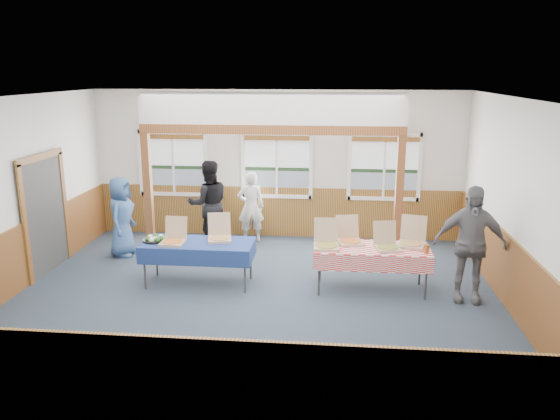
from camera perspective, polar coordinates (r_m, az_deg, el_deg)
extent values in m
plane|color=#27333F|center=(9.01, -2.62, -9.17)|extent=(8.00, 8.00, 0.00)
plane|color=white|center=(8.26, -2.88, 11.62)|extent=(8.00, 8.00, 0.00)
plane|color=silver|center=(11.89, -0.31, 4.76)|extent=(8.00, 0.00, 8.00)
plane|color=silver|center=(5.22, -8.35, -8.35)|extent=(8.00, 0.00, 8.00)
plane|color=silver|center=(9.89, -26.35, 1.23)|extent=(0.00, 8.00, 8.00)
plane|color=silver|center=(8.85, 23.81, 0.10)|extent=(0.00, 8.00, 8.00)
cube|color=brown|center=(12.09, -0.31, -0.17)|extent=(7.98, 0.05, 1.10)
cube|color=brown|center=(5.73, -7.89, -17.99)|extent=(7.98, 0.05, 1.10)
cube|color=brown|center=(10.14, -25.56, -4.55)|extent=(0.05, 6.98, 1.10)
cube|color=brown|center=(9.14, 22.99, -6.28)|extent=(0.05, 6.98, 1.10)
cube|color=#363636|center=(10.74, -23.36, -0.52)|extent=(0.06, 1.30, 2.10)
cube|color=white|center=(12.42, -10.96, 1.66)|extent=(1.52, 0.05, 0.08)
cube|color=white|center=(12.19, -11.27, 7.99)|extent=(1.52, 0.05, 0.08)
cube|color=white|center=(12.52, -14.37, 4.79)|extent=(0.08, 0.05, 1.46)
cube|color=white|center=(12.09, -7.74, 4.79)|extent=(0.08, 0.05, 1.46)
cube|color=white|center=(12.29, -11.11, 4.80)|extent=(0.05, 0.05, 1.30)
cube|color=slate|center=(12.39, -10.97, 3.05)|extent=(1.40, 0.02, 0.52)
cube|color=#1C371B|center=(12.34, -11.04, 4.41)|extent=(1.40, 0.02, 0.08)
cube|color=#B0B7BD|center=(12.28, -11.12, 6.20)|extent=(1.40, 0.02, 0.70)
cube|color=brown|center=(12.18, -11.27, 7.52)|extent=(1.40, 0.07, 0.10)
cube|color=white|center=(11.97, -0.33, 1.45)|extent=(1.52, 0.05, 0.08)
cube|color=white|center=(11.74, -0.34, 8.03)|extent=(1.52, 0.05, 0.08)
cube|color=white|center=(11.93, -3.89, 4.75)|extent=(0.08, 0.05, 1.46)
cube|color=white|center=(11.78, 3.25, 4.64)|extent=(0.08, 0.05, 1.46)
cube|color=white|center=(11.83, -0.34, 4.71)|extent=(0.05, 0.05, 1.30)
cube|color=slate|center=(11.95, -0.32, 2.90)|extent=(1.40, 0.02, 0.52)
cube|color=#1C371B|center=(11.89, -0.32, 4.31)|extent=(1.40, 0.02, 0.08)
cube|color=#B0B7BD|center=(11.83, -0.32, 6.17)|extent=(1.40, 0.02, 0.70)
cube|color=brown|center=(11.73, -0.35, 7.53)|extent=(1.40, 0.07, 0.10)
cube|color=white|center=(11.96, 10.70, 1.18)|extent=(1.52, 0.05, 0.08)
cube|color=white|center=(11.72, 11.01, 7.76)|extent=(1.52, 0.05, 0.08)
cube|color=white|center=(11.78, 7.25, 4.54)|extent=(0.08, 0.05, 1.46)
cube|color=white|center=(11.91, 14.41, 4.32)|extent=(0.08, 0.05, 1.46)
cube|color=white|center=(11.82, 10.85, 4.44)|extent=(0.05, 0.05, 1.30)
cube|color=slate|center=(11.93, 10.75, 2.63)|extent=(1.40, 0.02, 0.52)
cube|color=#1C371B|center=(11.88, 10.81, 4.04)|extent=(1.40, 0.02, 0.08)
cube|color=#B0B7BD|center=(11.81, 10.90, 5.90)|extent=(1.40, 0.02, 0.70)
cube|color=brown|center=(11.72, 11.00, 7.26)|extent=(1.40, 0.07, 0.10)
cube|color=brown|center=(11.36, -13.60, 1.82)|extent=(0.15, 0.15, 2.40)
cube|color=brown|center=(10.81, 12.32, 1.26)|extent=(0.15, 0.15, 2.40)
cube|color=brown|center=(10.59, -0.99, 8.41)|extent=(5.15, 0.18, 0.18)
cylinder|color=#363636|center=(9.49, -13.98, -5.97)|extent=(0.04, 0.04, 0.73)
cylinder|color=#363636|center=(10.06, -12.78, -4.71)|extent=(0.04, 0.04, 0.73)
cylinder|color=#363636|center=(9.07, -3.70, -6.51)|extent=(0.04, 0.04, 0.73)
cylinder|color=#363636|center=(9.67, -3.09, -5.15)|extent=(0.04, 0.04, 0.73)
cube|color=#363636|center=(9.42, -8.56, -3.46)|extent=(1.83, 0.77, 0.03)
cube|color=navy|center=(9.41, -8.56, -3.35)|extent=(1.89, 0.83, 0.01)
cube|color=navy|center=(9.08, -9.16, -5.01)|extent=(1.89, 0.02, 0.28)
cube|color=navy|center=(9.83, -7.96, -3.43)|extent=(1.89, 0.02, 0.28)
cylinder|color=#363636|center=(8.98, 4.09, -6.75)|extent=(0.04, 0.04, 0.73)
cylinder|color=#363636|center=(9.58, 4.20, -5.35)|extent=(0.04, 0.04, 0.73)
cylinder|color=#363636|center=(9.11, 15.03, -6.92)|extent=(0.04, 0.04, 0.73)
cylinder|color=#363636|center=(9.70, 14.44, -5.54)|extent=(0.04, 0.04, 0.73)
cube|color=#363636|center=(9.18, 9.57, -3.98)|extent=(1.95, 1.11, 0.03)
cube|color=red|center=(9.17, 9.57, -3.87)|extent=(2.02, 1.18, 0.01)
cube|color=red|center=(8.83, 9.70, -5.59)|extent=(1.86, 0.37, 0.28)
cube|color=red|center=(9.61, 9.38, -3.91)|extent=(1.86, 0.37, 0.28)
cube|color=tan|center=(9.37, -11.17, -3.39)|extent=(0.39, 0.39, 0.04)
cylinder|color=orange|center=(9.36, -11.18, -3.22)|extent=(0.34, 0.34, 0.01)
cube|color=tan|center=(9.52, -10.80, -1.78)|extent=(0.38, 0.10, 0.38)
cube|color=tan|center=(9.44, -6.33, -3.06)|extent=(0.47, 0.47, 0.04)
cylinder|color=#E3C169|center=(9.43, -6.34, -2.89)|extent=(0.41, 0.41, 0.01)
cube|color=tan|center=(9.60, -6.37, -1.42)|extent=(0.40, 0.17, 0.39)
cube|color=tan|center=(9.01, 4.86, -3.88)|extent=(0.43, 0.43, 0.05)
cylinder|color=#BC8B3A|center=(9.00, 4.87, -3.70)|extent=(0.37, 0.37, 0.01)
cube|color=tan|center=(9.18, 4.85, -2.08)|extent=(0.41, 0.11, 0.40)
cube|color=tan|center=(9.29, 7.36, -3.38)|extent=(0.48, 0.48, 0.04)
cylinder|color=orange|center=(9.28, 7.37, -3.21)|extent=(0.42, 0.42, 0.01)
cube|color=tan|center=(9.45, 7.04, -1.69)|extent=(0.41, 0.18, 0.39)
cube|color=tan|center=(9.07, 11.20, -3.98)|extent=(0.45, 0.45, 0.04)
cylinder|color=#BC8B3A|center=(9.07, 11.21, -3.81)|extent=(0.39, 0.39, 0.01)
cube|color=tan|center=(9.22, 10.87, -2.29)|extent=(0.40, 0.16, 0.38)
cube|color=tan|center=(9.33, 13.53, -3.58)|extent=(0.52, 0.52, 0.05)
cylinder|color=#E3C169|center=(9.32, 13.54, -3.40)|extent=(0.45, 0.45, 0.01)
cube|color=tan|center=(9.51, 13.80, -1.79)|extent=(0.44, 0.20, 0.42)
cylinder|color=black|center=(9.61, -12.92, -3.06)|extent=(0.43, 0.43, 0.03)
cylinder|color=silver|center=(9.60, -12.92, -2.92)|extent=(0.10, 0.10, 0.04)
sphere|color=#306325|center=(9.57, -12.26, -2.92)|extent=(0.10, 0.10, 0.10)
sphere|color=silver|center=(9.66, -12.34, -2.75)|extent=(0.10, 0.10, 0.10)
sphere|color=#306325|center=(9.72, -12.86, -2.69)|extent=(0.10, 0.10, 0.10)
sphere|color=silver|center=(9.68, -13.43, -2.78)|extent=(0.10, 0.10, 0.10)
sphere|color=#306325|center=(9.59, -13.62, -2.96)|extent=(0.10, 0.10, 0.10)
sphere|color=silver|center=(9.51, -13.29, -3.09)|extent=(0.10, 0.10, 0.10)
sphere|color=#306325|center=(9.50, -12.68, -3.08)|extent=(0.10, 0.10, 0.10)
cylinder|color=#924A18|center=(9.02, 15.10, -3.98)|extent=(0.07, 0.07, 0.15)
imported|color=silver|center=(11.63, -3.06, 0.32)|extent=(0.63, 0.48, 1.54)
imported|color=black|center=(11.43, -7.46, 0.67)|extent=(1.07, 0.96, 1.81)
imported|color=#3D629A|center=(11.21, -16.24, -0.66)|extent=(0.51, 0.78, 1.59)
imported|color=slate|center=(9.11, 19.21, -3.37)|extent=(1.15, 0.58, 1.89)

